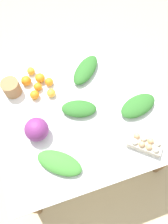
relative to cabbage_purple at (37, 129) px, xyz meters
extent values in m
plane|color=#C6B289|center=(-0.36, -0.05, -0.85)|extent=(8.00, 8.00, 0.00)
cube|color=silver|center=(-0.36, -0.05, -0.10)|extent=(1.33, 1.10, 0.03)
cylinder|color=olive|center=(-0.97, -0.54, -0.48)|extent=(0.06, 0.06, 0.74)
cylinder|color=olive|center=(0.24, -0.54, -0.48)|extent=(0.06, 0.06, 0.74)
cylinder|color=olive|center=(-0.97, 0.43, -0.48)|extent=(0.06, 0.06, 0.74)
cylinder|color=olive|center=(0.24, 0.43, -0.48)|extent=(0.06, 0.06, 0.74)
sphere|color=#7A2D75|center=(0.00, 0.00, 0.00)|extent=(0.17, 0.17, 0.17)
cube|color=beige|center=(-0.68, 0.32, -0.05)|extent=(0.24, 0.23, 0.06)
sphere|color=white|center=(-0.76, 0.35, -0.01)|extent=(0.04, 0.04, 0.04)
sphere|color=tan|center=(-0.72, 0.32, -0.01)|extent=(0.04, 0.04, 0.04)
sphere|color=white|center=(-0.68, 0.29, -0.01)|extent=(0.04, 0.04, 0.04)
sphere|color=tan|center=(-0.64, 0.26, -0.01)|extent=(0.04, 0.04, 0.04)
sphere|color=white|center=(-0.73, 0.39, -0.01)|extent=(0.04, 0.04, 0.04)
sphere|color=tan|center=(-0.69, 0.35, -0.01)|extent=(0.04, 0.04, 0.04)
sphere|color=tan|center=(-0.65, 0.32, -0.01)|extent=(0.04, 0.04, 0.04)
sphere|color=white|center=(-0.61, 0.29, -0.01)|extent=(0.04, 0.04, 0.04)
cylinder|color=#997047|center=(0.11, -0.41, -0.02)|extent=(0.14, 0.14, 0.12)
ellipsoid|color=#2D6B28|center=(-0.76, 0.03, -0.05)|extent=(0.33, 0.23, 0.08)
ellipsoid|color=#2D6B28|center=(-0.33, -0.08, -0.05)|extent=(0.29, 0.22, 0.08)
ellipsoid|color=#2D6B28|center=(-0.49, -0.40, -0.05)|extent=(0.33, 0.33, 0.08)
ellipsoid|color=#3D8433|center=(-0.09, 0.26, -0.05)|extent=(0.34, 0.32, 0.07)
sphere|color=orange|center=(-0.07, -0.54, -0.05)|extent=(0.06, 0.06, 0.06)
sphere|color=orange|center=(-0.12, -0.44, -0.05)|extent=(0.08, 0.08, 0.08)
sphere|color=orange|center=(-0.08, -0.37, -0.05)|extent=(0.07, 0.07, 0.07)
sphere|color=orange|center=(-0.01, -0.45, -0.04)|extent=(0.08, 0.08, 0.08)
sphere|color=orange|center=(-0.04, -0.31, -0.05)|extent=(0.07, 0.07, 0.07)
sphere|color=orange|center=(-0.18, -0.39, -0.05)|extent=(0.07, 0.07, 0.07)
sphere|color=#F9A833|center=(-0.17, -0.28, -0.05)|extent=(0.07, 0.07, 0.07)
camera|label=1|loc=(-0.14, 0.62, 1.41)|focal=35.00mm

